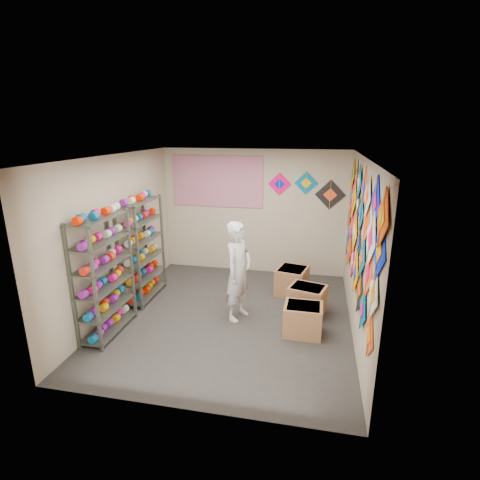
% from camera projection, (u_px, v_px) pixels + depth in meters
% --- Properties ---
extents(ground, '(4.50, 4.50, 0.00)m').
position_uv_depth(ground, '(231.00, 317.00, 6.43)').
color(ground, '#2E2B28').
extents(room_walls, '(4.50, 4.50, 4.50)m').
position_uv_depth(room_walls, '(230.00, 224.00, 5.95)').
color(room_walls, tan).
rests_on(room_walls, ground).
extents(shelf_rack_front, '(0.40, 1.10, 1.90)m').
position_uv_depth(shelf_rack_front, '(104.00, 276.00, 5.70)').
color(shelf_rack_front, '#4C5147').
rests_on(shelf_rack_front, ground).
extents(shelf_rack_back, '(0.40, 1.10, 1.90)m').
position_uv_depth(shelf_rack_back, '(142.00, 250.00, 6.92)').
color(shelf_rack_back, '#4C5147').
rests_on(shelf_rack_back, ground).
extents(string_spools, '(0.12, 2.36, 0.12)m').
position_uv_depth(string_spools, '(125.00, 256.00, 6.28)').
color(string_spools, '#E7137B').
rests_on(string_spools, ground).
extents(kite_wall_display, '(0.06, 4.25, 2.01)m').
position_uv_depth(kite_wall_display, '(360.00, 230.00, 5.54)').
color(kite_wall_display, '#F24A1A').
rests_on(kite_wall_display, room_walls).
extents(back_wall_kites, '(1.61, 0.02, 0.79)m').
position_uv_depth(back_wall_kites, '(309.00, 189.00, 7.75)').
color(back_wall_kites, '#EB0061').
rests_on(back_wall_kites, room_walls).
extents(poster, '(2.00, 0.01, 1.10)m').
position_uv_depth(poster, '(217.00, 181.00, 8.09)').
color(poster, '#8154B6').
rests_on(poster, room_walls).
extents(shopkeeper, '(0.87, 0.80, 1.68)m').
position_uv_depth(shopkeeper, '(238.00, 271.00, 6.18)').
color(shopkeeper, beige).
rests_on(shopkeeper, ground).
extents(carton_a, '(0.59, 0.50, 0.49)m').
position_uv_depth(carton_a, '(303.00, 319.00, 5.84)').
color(carton_a, brown).
rests_on(carton_a, ground).
extents(carton_b, '(0.71, 0.64, 0.49)m').
position_uv_depth(carton_b, '(307.00, 300.00, 6.51)').
color(carton_b, brown).
rests_on(carton_b, ground).
extents(carton_c, '(0.66, 0.70, 0.52)m').
position_uv_depth(carton_c, '(292.00, 281.00, 7.27)').
color(carton_c, brown).
rests_on(carton_c, ground).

